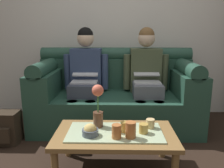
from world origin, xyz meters
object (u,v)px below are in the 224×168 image
Objects in this scene: cup_near_right at (150,123)px; cup_far_right at (117,131)px; person_left at (85,74)px; cup_near_left at (131,130)px; coffee_table at (115,137)px; cup_far_left at (143,128)px; backpack_left at (5,128)px; person_right at (146,74)px; flower_vase at (98,105)px; cup_far_center at (124,127)px; snack_bowl at (90,131)px; couch at (116,96)px.

cup_far_right reaches higher than cup_near_right.
cup_near_left is at bearing -66.07° from person_left.
coffee_table is 9.01× the size of cup_far_right.
cup_far_right is (0.01, -0.12, 0.11)m from coffee_table.
cup_far_left reaches higher than backpack_left.
cup_far_right is at bearing -83.67° from coffee_table.
person_left is 1.25m from cup_near_left.
cup_near_left is at bearing -102.71° from person_right.
flower_vase is (0.23, -0.92, -0.11)m from person_left.
cup_near_left is 1.16× the size of cup_far_right.
coffee_table is at bearing -69.67° from person_left.
cup_near_left reaches higher than cup_far_left.
cup_near_right is at bearing -2.07° from flower_vase.
person_right reaches higher than flower_vase.
cup_far_center is 0.25× the size of backpack_left.
person_left is 3.53× the size of backpack_left.
coffee_table is at bearing 21.39° from snack_bowl.
flower_vase reaches higher than backpack_left.
cup_near_left is 1.48× the size of cup_far_center.
person_left is at bearing 120.44° from cup_far_left.
cup_far_right is at bearing -89.33° from couch.
snack_bowl is 0.21m from cup_far_right.
cup_far_left is (0.23, -1.04, 0.02)m from couch.
snack_bowl reaches higher than cup_far_center.
flower_vase is at bearing -119.70° from person_right.
couch is 1.14m from cup_far_right.
flower_vase reaches higher than cup_far_center.
couch is 0.47m from person_left.
cup_far_left is at bearing -19.21° from backpack_left.
couch is at bearing 94.28° from cup_far_center.
cup_near_right is (0.45, -0.02, -0.16)m from flower_vase.
snack_bowl is at bearing 174.24° from cup_near_left.
person_right is 1.22× the size of coffee_table.
cup_near_right is 1.00× the size of cup_far_left.
flower_vase is at bearing 74.39° from snack_bowl.
cup_near_left is 0.37× the size of backpack_left.
person_left is at bearing 179.99° from person_right.
cup_far_center reaches higher than cup_near_right.
cup_near_right reaches higher than coffee_table.
person_left is 1.18m from cup_near_right.
backpack_left is (-1.18, 0.59, -0.24)m from cup_far_right.
cup_near_left is (0.50, -1.12, -0.24)m from person_left.
couch is 25.29× the size of cup_far_left.
cup_far_center is 0.78× the size of cup_far_right.
snack_bowl reaches higher than coffee_table.
person_left is at bearing 126.02° from cup_near_right.
cup_far_center is (0.27, 0.07, 0.01)m from snack_bowl.
person_right is 11.01× the size of cup_far_right.
cup_far_left is at bearing -77.37° from couch.
person_right reaches higher than cup_near_left.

